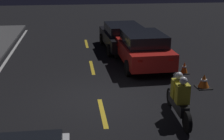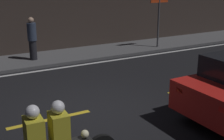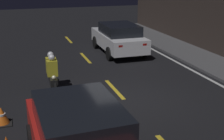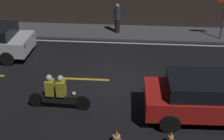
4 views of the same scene
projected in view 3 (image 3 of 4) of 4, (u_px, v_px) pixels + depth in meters
ground_plane at (124, 100)px, 10.35m from camera, size 56.00×56.00×0.00m
lane_dash_a at (69, 40)px, 19.41m from camera, size 2.00×0.14×0.01m
lane_dash_b at (85, 58)px, 15.34m from camera, size 2.00×0.14×0.01m
lane_dash_c at (114, 89)px, 11.26m from camera, size 2.00×0.14×0.01m
lane_solid_kerb at (223, 87)px, 11.51m from camera, size 25.20×0.14×0.01m
sedan_white at (119, 38)px, 16.05m from camera, size 4.25×1.99×1.52m
taxi_red at (81, 139)px, 6.34m from camera, size 4.20×2.05×1.51m
motorcycle at (52, 73)px, 11.03m from camera, size 2.25×0.39×1.35m
traffic_cone_near at (2, 116)px, 8.63m from camera, size 0.52×0.52×0.50m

